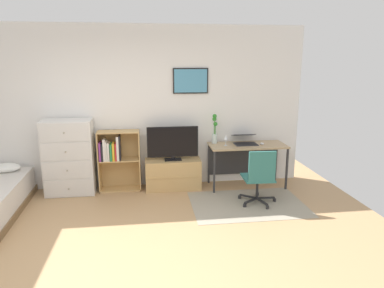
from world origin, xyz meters
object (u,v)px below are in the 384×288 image
at_px(tv_stand, 173,174).
at_px(wine_glass, 226,138).
at_px(laptop, 245,140).
at_px(computer_mouse, 262,144).
at_px(bookshelf, 116,156).
at_px(dresser, 69,157).
at_px(office_chair, 259,176).
at_px(desk, 246,151).
at_px(bamboo_vase, 215,130).
at_px(television, 173,143).

height_order(tv_stand, wine_glass, wine_glass).
xyz_separation_m(laptop, computer_mouse, (0.27, -0.12, -0.05)).
distance_m(tv_stand, wine_glass, 1.08).
height_order(bookshelf, tv_stand, bookshelf).
xyz_separation_m(dresser, office_chair, (2.89, -0.87, -0.15)).
bearing_deg(wine_glass, desk, 14.44).
height_order(tv_stand, desk, desk).
bearing_deg(office_chair, dresser, 165.30).
bearing_deg(dresser, tv_stand, 0.52).
height_order(office_chair, bamboo_vase, bamboo_vase).
relative_size(desk, bamboo_vase, 2.55).
distance_m(television, bamboo_vase, 0.76).
distance_m(dresser, television, 1.68).
bearing_deg(tv_stand, computer_mouse, -4.14).
distance_m(laptop, computer_mouse, 0.30).
relative_size(laptop, computer_mouse, 3.98).
relative_size(desk, laptop, 3.12).
height_order(dresser, wine_glass, dresser).
bearing_deg(television, bookshelf, 175.42).
bearing_deg(bookshelf, wine_glass, -4.79).
height_order(tv_stand, computer_mouse, computer_mouse).
relative_size(tv_stand, wine_glass, 5.13).
bearing_deg(bookshelf, bamboo_vase, 1.51).
height_order(desk, laptop, laptop).
bearing_deg(office_chair, desk, 89.21).
bearing_deg(television, office_chair, -35.40).
xyz_separation_m(bookshelf, desk, (2.20, -0.05, 0.02)).
height_order(bookshelf, laptop, bookshelf).
distance_m(dresser, desk, 2.93).
distance_m(desk, office_chair, 0.90).
distance_m(dresser, computer_mouse, 3.18).
bearing_deg(computer_mouse, office_chair, -110.34).
distance_m(tv_stand, computer_mouse, 1.59).
height_order(desk, computer_mouse, computer_mouse).
xyz_separation_m(television, office_chair, (1.22, -0.87, -0.33)).
distance_m(office_chair, laptop, 0.96).
distance_m(bookshelf, tv_stand, 1.00).
height_order(bookshelf, office_chair, bookshelf).
distance_m(desk, wine_glass, 0.48).
distance_m(laptop, bamboo_vase, 0.54).
xyz_separation_m(bookshelf, bamboo_vase, (1.67, 0.04, 0.38)).
bearing_deg(television, dresser, 179.75).
height_order(television, wine_glass, television).
distance_m(bookshelf, television, 0.96).
bearing_deg(tv_stand, television, -90.00).
bearing_deg(laptop, dresser, -179.25).
height_order(office_chair, wine_glass, wine_glass).
height_order(computer_mouse, bamboo_vase, bamboo_vase).
xyz_separation_m(office_chair, laptop, (0.02, 0.89, 0.35)).
xyz_separation_m(office_chair, bamboo_vase, (-0.49, 0.98, 0.51)).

